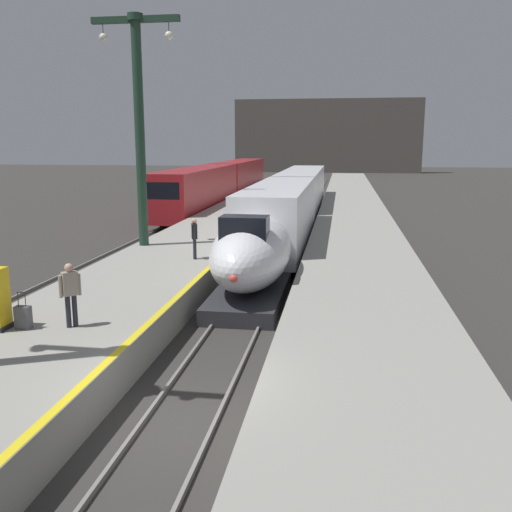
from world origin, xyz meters
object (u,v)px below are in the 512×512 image
object	(u,v)px
station_column_mid	(139,112)
rolling_suitcase	(23,317)
passenger_mid_platform	(194,235)
passenger_near_edge	(70,290)
regional_train_adjacent	(222,182)
highspeed_train_main	(290,205)

from	to	relation	value
station_column_mid	rolling_suitcase	xyz separation A→B (m)	(1.09, -12.09, -5.76)
station_column_mid	passenger_mid_platform	world-z (taller)	station_column_mid
passenger_mid_platform	rolling_suitcase	bearing A→B (deg)	-102.61
station_column_mid	passenger_mid_platform	bearing A→B (deg)	-40.99
passenger_near_edge	passenger_mid_platform	size ratio (longest dim) A/B	1.00
station_column_mid	passenger_near_edge	size ratio (longest dim) A/B	6.04
passenger_mid_platform	rolling_suitcase	distance (m)	9.58
passenger_near_edge	passenger_mid_platform	world-z (taller)	same
regional_train_adjacent	rolling_suitcase	xyz separation A→B (m)	(3.29, -39.87, -0.77)
passenger_mid_platform	highspeed_train_main	bearing A→B (deg)	78.29
highspeed_train_main	passenger_near_edge	distance (m)	22.40
regional_train_adjacent	station_column_mid	distance (m)	28.31
station_column_mid	passenger_mid_platform	distance (m)	6.60
rolling_suitcase	regional_train_adjacent	bearing A→B (deg)	94.72
rolling_suitcase	highspeed_train_main	bearing A→B (deg)	77.91
regional_train_adjacent	passenger_near_edge	world-z (taller)	regional_train_adjacent
highspeed_train_main	passenger_near_edge	size ratio (longest dim) A/B	22.85
rolling_suitcase	station_column_mid	bearing A→B (deg)	95.17
passenger_near_edge	station_column_mid	bearing A→B (deg)	100.88
highspeed_train_main	regional_train_adjacent	size ratio (longest dim) A/B	1.06
regional_train_adjacent	station_column_mid	bearing A→B (deg)	-85.47
highspeed_train_main	station_column_mid	xyz separation A→B (m)	(-5.90, -10.36, 5.20)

